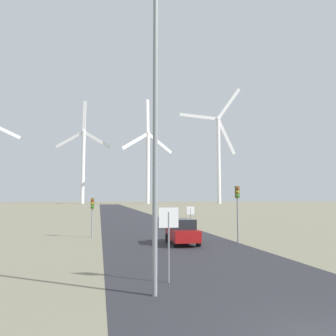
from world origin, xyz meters
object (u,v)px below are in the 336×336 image
car_approaching (182,232)px  wind_turbine_left (83,159)px  streetlamp (155,81)px  traffic_light_post_near_right (237,201)px  wind_turbine_center (148,159)px  stop_sign_near (169,230)px  stop_sign_far (191,214)px  traffic_light_post_near_left (92,209)px  wind_turbine_right (218,151)px

car_approaching → wind_turbine_left: wind_turbine_left is taller
streetlamp → wind_turbine_left: bearing=93.5°
traffic_light_post_near_right → wind_turbine_center: bearing=84.1°
traffic_light_post_near_right → stop_sign_near: bearing=-126.5°
stop_sign_far → traffic_light_post_near_right: traffic_light_post_near_right is taller
car_approaching → traffic_light_post_near_right: bearing=-4.9°
streetlamp → traffic_light_post_near_left: (-2.47, 17.34, -5.12)m
stop_sign_far → traffic_light_post_near_left: 10.53m
car_approaching → wind_turbine_center: 161.61m
streetlamp → stop_sign_far: 23.18m
stop_sign_far → traffic_light_post_near_right: bearing=-84.8°
stop_sign_near → wind_turbine_right: wind_turbine_right is taller
traffic_light_post_near_right → car_approaching: traffic_light_post_near_right is taller
stop_sign_far → car_approaching: bearing=-109.3°
streetlamp → stop_sign_near: 5.78m
stop_sign_far → wind_turbine_left: (-18.98, 168.35, 25.13)m
traffic_light_post_near_left → wind_turbine_left: 174.19m
traffic_light_post_near_left → stop_sign_near: bearing=-78.1°
streetlamp → wind_turbine_right: (64.89, 165.35, 22.98)m
car_approaching → streetlamp: bearing=-108.7°
traffic_light_post_near_left → traffic_light_post_near_right: size_ratio=0.79×
stop_sign_near → car_approaching: stop_sign_near is taller
stop_sign_near → wind_turbine_center: wind_turbine_center is taller
streetlamp → traffic_light_post_near_right: size_ratio=2.93×
wind_turbine_right → car_approaching: bearing=-111.6°
wind_turbine_right → traffic_light_post_near_right: bearing=-110.2°
wind_turbine_left → wind_turbine_right: bearing=-17.5°
wind_turbine_left → stop_sign_far: bearing=-83.6°
car_approaching → traffic_light_post_near_left: bearing=139.9°
stop_sign_far → traffic_light_post_near_left: (-9.76, -3.88, 0.73)m
streetlamp → wind_turbine_right: bearing=68.6°
streetlamp → wind_turbine_center: size_ratio=0.21×
stop_sign_near → stop_sign_far: bearing=71.8°
stop_sign_far → wind_turbine_right: bearing=68.2°
wind_turbine_center → wind_turbine_right: size_ratio=0.88×
stop_sign_near → traffic_light_post_near_right: traffic_light_post_near_right is taller
stop_sign_far → wind_turbine_center: wind_turbine_center is taller
wind_turbine_center → traffic_light_post_near_right: bearing=-95.9°
traffic_light_post_near_right → wind_turbine_center: size_ratio=0.07×
wind_turbine_left → car_approaching: bearing=-84.9°
wind_turbine_center → stop_sign_near: bearing=-98.0°
stop_sign_far → traffic_light_post_near_left: size_ratio=0.74×
stop_sign_near → wind_turbine_right: 178.12m
wind_turbine_right → stop_sign_near: bearing=-111.4°
stop_sign_far → stop_sign_near: bearing=-108.2°
stop_sign_near → traffic_light_post_near_left: size_ratio=0.89×
wind_turbine_center → wind_turbine_right: bearing=-7.0°
traffic_light_post_near_left → stop_sign_far: bearing=21.7°
traffic_light_post_near_left → car_approaching: 8.63m
traffic_light_post_near_right → wind_turbine_left: 180.73m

